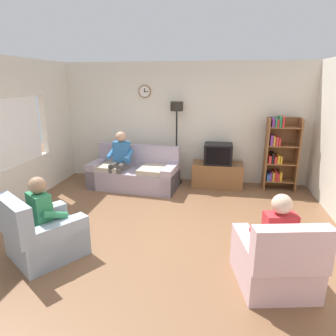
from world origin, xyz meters
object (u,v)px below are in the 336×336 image
at_px(bookshelf, 279,153).
at_px(armchair_near_window, 44,236).
at_px(armchair_near_bookshelf, 275,263).
at_px(person_in_left_armchair, 47,213).
at_px(floor_lamp, 177,120).
at_px(tv, 218,154).
at_px(person_in_right_armchair, 275,234).
at_px(couch, 135,173).
at_px(person_on_couch, 120,157).
at_px(tv_stand, 217,174).

bearing_deg(bookshelf, armchair_near_window, -136.77).
bearing_deg(armchair_near_bookshelf, person_in_left_armchair, 176.54).
bearing_deg(floor_lamp, person_in_left_armchair, -110.94).
xyz_separation_m(tv, armchair_near_bookshelf, (0.70, -3.32, -0.46)).
relative_size(armchair_near_window, person_in_right_armchair, 1.05).
distance_m(bookshelf, person_in_right_armchair, 3.39).
bearing_deg(armchair_near_bookshelf, bookshelf, 80.37).
relative_size(couch, person_on_couch, 1.59).
distance_m(bookshelf, armchair_near_window, 4.86).
bearing_deg(tv_stand, person_in_right_armchair, -78.13).
height_order(bookshelf, person_in_right_armchair, bookshelf).
bearing_deg(person_in_right_armchair, person_on_couch, 135.10).
xyz_separation_m(armchair_near_window, person_on_couch, (0.15, 2.75, 0.41)).
height_order(couch, floor_lamp, floor_lamp).
height_order(armchair_near_bookshelf, person_in_left_armchair, person_in_left_armchair).
xyz_separation_m(tv, person_in_right_armchair, (0.68, -3.23, -0.15)).
relative_size(armchair_near_window, person_in_left_armchair, 1.05).
relative_size(tv_stand, armchair_near_bookshelf, 1.07).
xyz_separation_m(bookshelf, armchair_near_bookshelf, (-0.58, -3.41, -0.51)).
bearing_deg(floor_lamp, couch, -150.73).
xyz_separation_m(armchair_near_bookshelf, person_on_couch, (-2.79, 2.85, 0.41)).
height_order(couch, tv_stand, couch).
relative_size(bookshelf, armchair_near_bookshelf, 1.55).
xyz_separation_m(floor_lamp, armchair_near_window, (-1.30, -3.34, -1.16)).
xyz_separation_m(couch, tv, (1.80, 0.36, 0.44)).
relative_size(floor_lamp, person_in_left_armchair, 1.65).
bearing_deg(bookshelf, tv, -175.83).
distance_m(tv_stand, tv, 0.49).
xyz_separation_m(tv_stand, floor_lamp, (-0.94, 0.10, 1.18)).
bearing_deg(person_on_couch, armchair_near_window, -93.21).
bearing_deg(person_in_left_armchair, tv_stand, 55.35).
relative_size(person_on_couch, person_in_left_armchair, 1.11).
height_order(floor_lamp, person_in_left_armchair, floor_lamp).
xyz_separation_m(bookshelf, armchair_near_window, (-3.52, -3.31, -0.51)).
bearing_deg(floor_lamp, armchair_near_bookshelf, -64.49).
relative_size(floor_lamp, person_in_right_armchair, 1.65).
bearing_deg(person_in_right_armchair, tv, 101.96).
bearing_deg(armchair_near_window, couch, 81.28).
bearing_deg(person_in_left_armchair, bookshelf, 43.00).
relative_size(tv, armchair_near_bookshelf, 0.58).
height_order(tv, armchair_near_window, tv).
height_order(armchair_near_window, person_in_left_armchair, person_in_left_armchair).
height_order(armchair_near_window, armchair_near_bookshelf, same).
distance_m(couch, person_in_left_armchair, 2.83).
xyz_separation_m(armchair_near_bookshelf, person_in_right_armchair, (-0.02, 0.09, 0.32)).
xyz_separation_m(couch, floor_lamp, (0.86, 0.48, 1.14)).
bearing_deg(bookshelf, person_in_left_armchair, -137.00).
bearing_deg(tv_stand, armchair_near_window, -124.65).
height_order(tv, person_in_right_armchair, person_in_right_armchair).
relative_size(tv, person_on_couch, 0.48).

